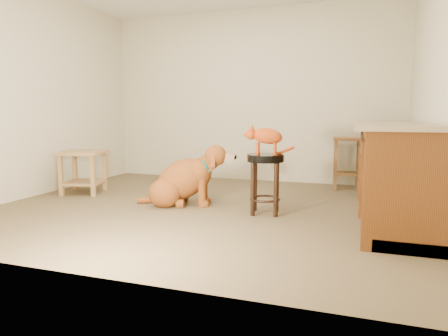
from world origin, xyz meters
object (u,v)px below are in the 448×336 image
(wood_stool, at_px, (347,162))
(side_table, at_px, (83,165))
(tabby_kitten, at_px, (265,137))
(padded_stool, at_px, (265,172))
(golden_retriever, at_px, (183,181))

(wood_stool, distance_m, side_table, 3.55)
(tabby_kitten, bearing_deg, wood_stool, 57.42)
(padded_stool, relative_size, wood_stool, 0.87)
(wood_stool, bearing_deg, padded_stool, -113.30)
(wood_stool, bearing_deg, tabby_kitten, -113.62)
(wood_stool, xyz_separation_m, tabby_kitten, (-0.77, -1.75, 0.43))
(side_table, bearing_deg, wood_stool, 23.95)
(side_table, xyz_separation_m, tabby_kitten, (2.48, -0.31, 0.43))
(side_table, height_order, golden_retriever, golden_retriever)
(side_table, bearing_deg, golden_retriever, -7.54)
(golden_retriever, distance_m, tabby_kitten, 1.10)
(padded_stool, height_order, golden_retriever, golden_retriever)
(padded_stool, xyz_separation_m, side_table, (-2.49, 0.31, -0.07))
(side_table, bearing_deg, tabby_kitten, -7.20)
(padded_stool, relative_size, tabby_kitten, 1.23)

